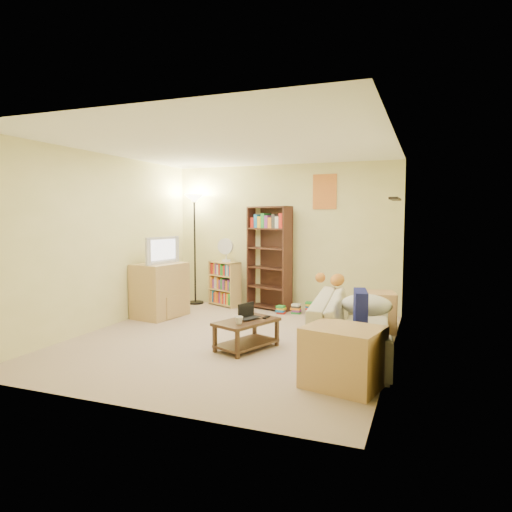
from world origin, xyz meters
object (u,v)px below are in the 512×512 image
object	(u,v)px
coffee_table	(247,331)
short_bookshelf	(225,284)
television	(159,250)
tabby_cat	(334,280)
desk_fan	(226,249)
tall_bookshelf	(269,255)
tv_stand	(160,290)
floor_lamp	(194,217)
laptop	(253,319)
mug	(239,320)
sofa	(352,324)
end_cabinet	(343,357)
side_table	(377,311)

from	to	relation	value
coffee_table	short_bookshelf	bearing A→B (deg)	141.76
television	short_bookshelf	distance (m)	1.49
tabby_cat	desk_fan	xyz separation A→B (m)	(-2.17, 1.14, 0.29)
desk_fan	tall_bookshelf	bearing A→B (deg)	2.99
tabby_cat	tv_stand	size ratio (longest dim) A/B	0.60
short_bookshelf	floor_lamp	xyz separation A→B (m)	(-0.60, 0.00, 1.20)
laptop	tv_stand	bearing A→B (deg)	81.17
mug	short_bookshelf	world-z (taller)	short_bookshelf
laptop	tv_stand	distance (m)	2.32
sofa	tabby_cat	distance (m)	1.00
desk_fan	end_cabinet	world-z (taller)	desk_fan
side_table	end_cabinet	size ratio (longest dim) A/B	0.80
tv_stand	coffee_table	bearing A→B (deg)	-21.28
tv_stand	desk_fan	xyz separation A→B (m)	(0.63, 1.15, 0.60)
sofa	desk_fan	xyz separation A→B (m)	(-2.55, 1.97, 0.71)
tall_bookshelf	floor_lamp	distance (m)	1.59
short_bookshelf	desk_fan	world-z (taller)	desk_fan
sofa	mug	size ratio (longest dim) A/B	16.47
coffee_table	end_cabinet	xyz separation A→B (m)	(1.31, -0.81, 0.07)
desk_fan	short_bookshelf	bearing A→B (deg)	136.48
sofa	short_bookshelf	xyz separation A→B (m)	(-2.59, 2.01, 0.07)
coffee_table	side_table	bearing A→B (deg)	68.30
side_table	tabby_cat	bearing A→B (deg)	-151.64
television	desk_fan	xyz separation A→B (m)	(0.63, 1.15, -0.04)
coffee_table	television	xyz separation A→B (m)	(-1.97, 1.17, 0.86)
tv_stand	floor_lamp	distance (m)	1.67
television	end_cabinet	distance (m)	3.91
laptop	desk_fan	bearing A→B (deg)	51.68
floor_lamp	laptop	bearing A→B (deg)	-48.57
short_bookshelf	end_cabinet	xyz separation A→B (m)	(2.69, -3.17, -0.11)
desk_fan	end_cabinet	xyz separation A→B (m)	(2.65, -3.13, -0.75)
sofa	coffee_table	world-z (taller)	sofa
laptop	desk_fan	distance (m)	2.75
sofa	coffee_table	size ratio (longest dim) A/B	2.56
floor_lamp	mug	bearing A→B (deg)	-52.63
short_bookshelf	side_table	xyz separation A→B (m)	(2.76, -0.89, -0.12)
tv_stand	floor_lamp	size ratio (longest dim) A/B	0.43
tv_stand	tall_bookshelf	xyz separation A→B (m)	(1.44, 1.20, 0.51)
coffee_table	desk_fan	world-z (taller)	desk_fan
coffee_table	desk_fan	xyz separation A→B (m)	(-1.34, 2.32, 0.81)
tall_bookshelf	short_bookshelf	size ratio (longest dim) A/B	2.23
tabby_cat	mug	xyz separation A→B (m)	(-0.84, -1.40, -0.34)
tall_bookshelf	tv_stand	bearing A→B (deg)	-121.48
mug	short_bookshelf	xyz separation A→B (m)	(-1.37, 2.58, -0.00)
tabby_cat	end_cabinet	world-z (taller)	tabby_cat
sofa	television	distance (m)	3.37
coffee_table	tall_bookshelf	size ratio (longest dim) A/B	0.51
sofa	laptop	size ratio (longest dim) A/B	6.78
side_table	coffee_table	bearing A→B (deg)	-133.12
tall_bookshelf	end_cabinet	bearing A→B (deg)	-41.12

